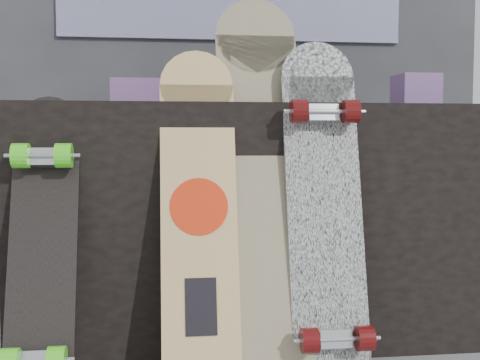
{
  "coord_description": "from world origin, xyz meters",
  "views": [
    {
      "loc": [
        -0.32,
        -1.59,
        0.69
      ],
      "look_at": [
        -0.1,
        0.2,
        0.57
      ],
      "focal_mm": 45.0,
      "sensor_mm": 36.0,
      "label": 1
    }
  ],
  "objects": [
    {
      "name": "vendor_table",
      "position": [
        0.0,
        0.5,
        0.4
      ],
      "size": [
        1.6,
        0.6,
        0.8
      ],
      "primitive_type": "cube",
      "color": "black",
      "rests_on": "ground"
    },
    {
      "name": "booth",
      "position": [
        0.0,
        1.35,
        1.1
      ],
      "size": [
        2.4,
        0.22,
        2.2
      ],
      "color": "#343439",
      "rests_on": "ground"
    },
    {
      "name": "merch_box_purple",
      "position": [
        -0.42,
        0.59,
        0.85
      ],
      "size": [
        0.18,
        0.12,
        0.1
      ],
      "primitive_type": "cube",
      "color": "#5B356E",
      "rests_on": "vendor_table"
    },
    {
      "name": "merch_box_small",
      "position": [
        0.58,
        0.5,
        0.86
      ],
      "size": [
        0.14,
        0.14,
        0.12
      ],
      "primitive_type": "cube",
      "color": "#5B356E",
      "rests_on": "vendor_table"
    },
    {
      "name": "merch_box_flat",
      "position": [
        -0.12,
        0.59,
        0.83
      ],
      "size": [
        0.22,
        0.1,
        0.06
      ],
      "primitive_type": "cube",
      "color": "#D1B78C",
      "rests_on": "vendor_table"
    },
    {
      "name": "longboard_geisha",
      "position": [
        -0.22,
        0.15,
        0.51
      ],
      "size": [
        0.22,
        0.28,
        0.96
      ],
      "rotation": [
        -0.27,
        0.0,
        0.0
      ],
      "color": "#C6B785",
      "rests_on": "ground"
    },
    {
      "name": "longboard_celtic",
      "position": [
        -0.03,
        0.2,
        0.6
      ],
      "size": [
        0.25,
        0.36,
        1.14
      ],
      "rotation": [
        -0.3,
        0.0,
        0.0
      ],
      "color": "beige",
      "rests_on": "ground"
    },
    {
      "name": "longboard_cascadia",
      "position": [
        0.15,
        0.13,
        0.51
      ],
      "size": [
        0.23,
        0.31,
        0.99
      ],
      "rotation": [
        -0.24,
        0.0,
        0.0
      ],
      "color": "white",
      "rests_on": "ground"
    },
    {
      "name": "skateboard_dark",
      "position": [
        -0.66,
        0.12,
        0.42
      ],
      "size": [
        0.19,
        0.34,
        0.82
      ],
      "rotation": [
        -0.32,
        0.0,
        0.0
      ],
      "color": "black",
      "rests_on": "ground"
    }
  ]
}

